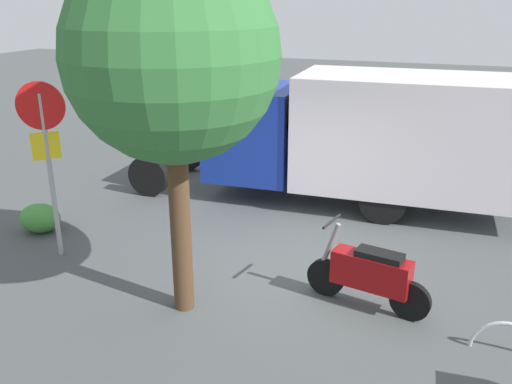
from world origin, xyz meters
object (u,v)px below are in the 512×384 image
bike_rack_hoop (504,351)px  street_tree (172,57)px  box_truck_near (362,132)px  stop_sign (46,143)px  motorcycle (370,274)px

bike_rack_hoop → street_tree: bearing=5.3°
box_truck_near → bike_rack_hoop: bearing=118.1°
stop_sign → bike_rack_hoop: (-6.95, 0.38, -1.95)m
motorcycle → bike_rack_hoop: bearing=177.2°
box_truck_near → motorcycle: 4.30m
stop_sign → street_tree: bearing=164.2°
street_tree → stop_sign: bearing=-15.8°
box_truck_near → bike_rack_hoop: box_truck_near is taller
motorcycle → bike_rack_hoop: 1.89m
street_tree → bike_rack_hoop: street_tree is taller
motorcycle → box_truck_near: bearing=-66.3°
street_tree → bike_rack_hoop: 5.47m
box_truck_near → motorcycle: size_ratio=4.58×
motorcycle → stop_sign: (5.19, 0.09, 1.43)m
motorcycle → stop_sign: stop_sign is taller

